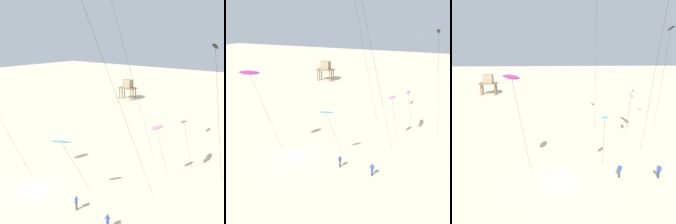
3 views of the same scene
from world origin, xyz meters
TOP-DOWN VIEW (x-y plane):
  - ground_plane at (0.00, 0.00)m, footprint 260.00×260.00m
  - kite_cyan at (4.75, 0.68)m, footprint 1.55×4.61m
  - kite_black at (16.05, 11.91)m, footprint 1.30×5.63m
  - kite_magenta at (-4.46, -2.26)m, footprint 1.84×5.97m
  - kite_pink at (10.59, 10.43)m, footprint 1.08×3.70m
  - kite_white at (11.98, 15.02)m, footprint 1.01×3.71m
  - kite_flyer_nearest at (6.73, 0.54)m, footprint 0.72×0.72m
  - kite_flyer_middle at (11.22, 0.29)m, footprint 0.70×0.69m
  - stilt_house at (-19.61, 47.45)m, footprint 4.96×3.22m

SIDE VIEW (x-z plane):
  - ground_plane at x=0.00m, z-range 0.00..0.00m
  - kite_flyer_nearest at x=6.73m, z-range 0.06..1.73m
  - kite_flyer_middle at x=11.22m, z-range 0.06..1.73m
  - stilt_house at x=-19.61m, z-range 1.18..7.01m
  - kite_cyan at x=4.75m, z-range 3.36..11.08m
  - kite_pink at x=10.59m, z-range 3.56..11.24m
  - kite_white at x=11.98m, z-range 3.57..11.23m
  - kite_magenta at x=-4.46m, z-range 5.75..18.40m
  - kite_black at x=16.05m, z-range 7.80..25.13m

